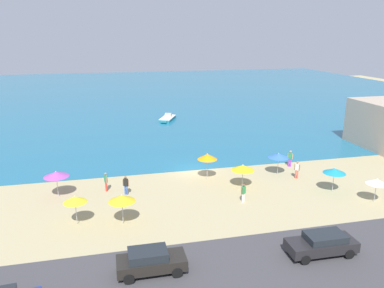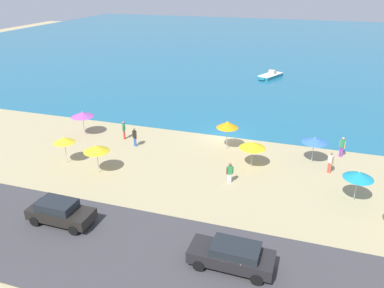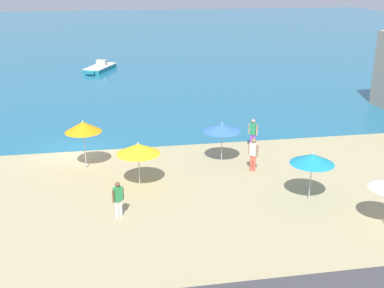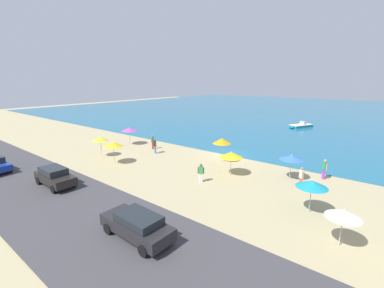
# 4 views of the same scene
# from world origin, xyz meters

# --- Properties ---
(ground_plane) EXTENTS (160.00, 160.00, 0.00)m
(ground_plane) POSITION_xyz_m (0.00, 0.00, 0.00)
(ground_plane) COLOR tan
(sea) EXTENTS (150.00, 110.00, 0.05)m
(sea) POSITION_xyz_m (0.00, 55.00, 0.03)
(sea) COLOR #1F6687
(sea) RESTS_ON ground_plane
(coastal_road) EXTENTS (80.00, 8.00, 0.06)m
(coastal_road) POSITION_xyz_m (0.00, -18.00, 0.03)
(coastal_road) COLOR #3D3C3F
(coastal_road) RESTS_ON ground_plane
(beach_umbrella_0) EXTENTS (2.18, 2.18, 2.40)m
(beach_umbrella_0) POSITION_xyz_m (-13.15, -3.75, 2.11)
(beach_umbrella_0) COLOR #B2B2B7
(beach_umbrella_0) RESTS_ON ground_plane
(beach_umbrella_1) EXTENTS (2.04, 2.04, 2.39)m
(beach_umbrella_1) POSITION_xyz_m (-7.82, -10.08, 2.08)
(beach_umbrella_1) COLOR #B2B2B7
(beach_umbrella_1) RESTS_ON ground_plane
(beach_umbrella_2) EXTENTS (1.94, 1.94, 2.68)m
(beach_umbrella_2) POSITION_xyz_m (0.85, -2.69, 2.33)
(beach_umbrella_2) COLOR #B2B2B7
(beach_umbrella_2) RESTS_ON ground_plane
(beach_umbrella_3) EXTENTS (2.14, 2.14, 2.25)m
(beach_umbrella_3) POSITION_xyz_m (3.54, -5.41, 1.93)
(beach_umbrella_3) COLOR #B2B2B7
(beach_umbrella_3) RESTS_ON ground_plane
(beach_umbrella_4) EXTENTS (2.02, 2.02, 2.33)m
(beach_umbrella_4) POSITION_xyz_m (11.19, -8.34, 2.02)
(beach_umbrella_4) COLOR #B2B2B7
(beach_umbrella_4) RESTS_ON ground_plane
(beach_umbrella_5) EXTENTS (2.06, 2.06, 2.29)m
(beach_umbrella_5) POSITION_xyz_m (8.24, -3.12, 2.01)
(beach_umbrella_5) COLOR #B2B2B7
(beach_umbrella_5) RESTS_ON ground_plane
(beach_umbrella_6) EXTENTS (1.76, 1.76, 2.37)m
(beach_umbrella_6) POSITION_xyz_m (-11.22, -9.41, 2.06)
(beach_umbrella_6) COLOR #B2B2B7
(beach_umbrella_6) RESTS_ON ground_plane
(bather_0) EXTENTS (0.52, 0.36, 1.75)m
(bather_0) POSITION_xyz_m (-7.24, -4.70, 0.99)
(bather_0) COLOR #3761BF
(bather_0) RESTS_ON ground_plane
(bather_1) EXTENTS (0.47, 0.39, 1.81)m
(bather_1) POSITION_xyz_m (10.58, -1.25, 1.02)
(bather_1) COLOR purple
(bather_1) RESTS_ON ground_plane
(bather_2) EXTENTS (0.45, 0.41, 1.81)m
(bather_2) POSITION_xyz_m (9.59, -4.61, 1.02)
(bather_2) COLOR #F15843
(bather_2) RESTS_ON ground_plane
(bather_3) EXTENTS (0.30, 0.56, 1.80)m
(bather_3) POSITION_xyz_m (-8.96, -3.48, 1.01)
(bather_3) COLOR #F1382B
(bather_3) RESTS_ON ground_plane
(bather_4) EXTENTS (0.50, 0.38, 1.67)m
(bather_4) POSITION_xyz_m (2.43, -8.58, 0.93)
(bather_4) COLOR white
(bather_4) RESTS_ON ground_plane
(parked_car_0) EXTENTS (4.15, 1.85, 1.53)m
(parked_car_0) POSITION_xyz_m (-6.55, -16.74, 0.86)
(parked_car_0) COLOR black
(parked_car_0) RESTS_ON coastal_road
(parked_car_1) EXTENTS (4.54, 1.94, 1.46)m
(parked_car_1) POSITION_xyz_m (4.51, -17.33, 0.84)
(parked_car_1) COLOR black
(parked_car_1) RESTS_ON coastal_road
(skiff_nearshore) EXTENTS (3.53, 5.01, 1.11)m
(skiff_nearshore) POSITION_xyz_m (1.46, 24.26, 0.36)
(skiff_nearshore) COLOR teal
(skiff_nearshore) RESTS_ON sea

